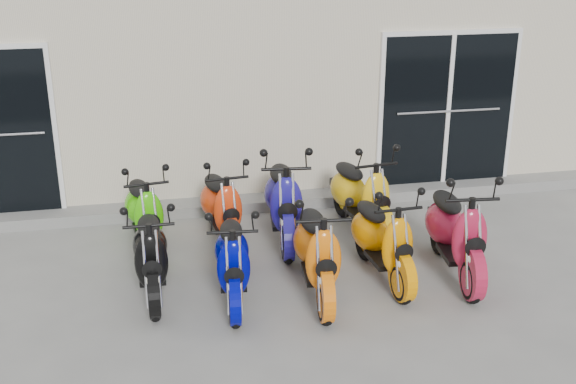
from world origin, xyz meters
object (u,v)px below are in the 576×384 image
at_px(scooter_back_red, 221,197).
at_px(scooter_front_black, 150,244).
at_px(scooter_front_orange_b, 383,229).
at_px(scooter_front_red, 457,221).
at_px(scooter_back_green, 144,203).
at_px(scooter_back_yellow, 361,186).
at_px(scooter_back_blue, 283,190).
at_px(scooter_front_orange_a, 317,241).
at_px(scooter_front_blue, 232,250).

bearing_deg(scooter_back_red, scooter_front_black, -132.35).
distance_m(scooter_front_orange_b, scooter_front_red, 0.82).
distance_m(scooter_back_green, scooter_back_yellow, 2.65).
bearing_deg(scooter_back_yellow, scooter_back_blue, 174.41).
relative_size(scooter_back_blue, scooter_back_yellow, 1.05).
height_order(scooter_front_orange_b, scooter_front_red, scooter_front_red).
bearing_deg(scooter_front_orange_a, scooter_back_red, 123.50).
height_order(scooter_back_blue, scooter_back_yellow, scooter_back_blue).
bearing_deg(scooter_front_orange_b, scooter_back_red, 136.74).
bearing_deg(scooter_front_orange_a, scooter_front_red, 10.23).
xyz_separation_m(scooter_front_black, scooter_back_green, (-0.05, 1.17, 0.00)).
height_order(scooter_front_blue, scooter_front_red, scooter_front_red).
bearing_deg(scooter_back_yellow, scooter_front_red, -70.83).
bearing_deg(scooter_front_black, scooter_back_yellow, 22.42).
relative_size(scooter_front_orange_a, scooter_front_red, 0.96).
distance_m(scooter_back_green, scooter_back_red, 0.92).
distance_m(scooter_front_orange_b, scooter_back_yellow, 1.26).
bearing_deg(scooter_front_orange_b, scooter_front_blue, -178.99).
distance_m(scooter_front_black, scooter_back_red, 1.45).
height_order(scooter_front_black, scooter_back_yellow, scooter_back_yellow).
bearing_deg(scooter_back_green, scooter_front_blue, -67.27).
bearing_deg(scooter_front_red, scooter_front_orange_b, -178.79).
height_order(scooter_front_orange_a, scooter_back_green, scooter_front_orange_a).
bearing_deg(scooter_front_blue, scooter_front_black, 165.84).
distance_m(scooter_front_red, scooter_back_yellow, 1.48).
distance_m(scooter_front_blue, scooter_back_green, 1.69).
height_order(scooter_front_blue, scooter_back_yellow, scooter_back_yellow).
height_order(scooter_back_green, scooter_back_yellow, scooter_back_yellow).
bearing_deg(scooter_front_blue, scooter_front_orange_b, 10.40).
bearing_deg(scooter_front_black, scooter_front_red, -4.35).
height_order(scooter_back_green, scooter_back_red, scooter_back_red).
bearing_deg(scooter_back_red, scooter_front_orange_b, -44.86).
bearing_deg(scooter_front_black, scooter_back_blue, 32.77).
bearing_deg(scooter_back_yellow, scooter_front_orange_b, -104.19).
bearing_deg(scooter_back_yellow, scooter_front_orange_a, -130.04).
height_order(scooter_back_red, scooter_back_yellow, scooter_back_yellow).
relative_size(scooter_front_black, scooter_front_red, 0.89).
height_order(scooter_front_orange_a, scooter_back_yellow, scooter_back_yellow).
bearing_deg(scooter_front_red, scooter_back_yellow, 123.39).
xyz_separation_m(scooter_front_orange_b, scooter_back_red, (-1.60, 1.31, -0.01)).
bearing_deg(scooter_back_blue, scooter_front_orange_a, -80.37).
distance_m(scooter_front_black, scooter_back_yellow, 2.83).
bearing_deg(scooter_front_orange_a, scooter_front_blue, -179.33).
bearing_deg(scooter_front_orange_b, scooter_back_yellow, 79.92).
bearing_deg(scooter_back_green, scooter_front_orange_b, -35.52).
bearing_deg(scooter_back_green, scooter_back_blue, -11.62).
bearing_deg(scooter_front_black, scooter_front_orange_a, -12.55).
height_order(scooter_front_blue, scooter_back_blue, scooter_back_blue).
bearing_deg(scooter_back_green, scooter_back_yellow, -9.32).
relative_size(scooter_front_orange_a, scooter_back_green, 1.07).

